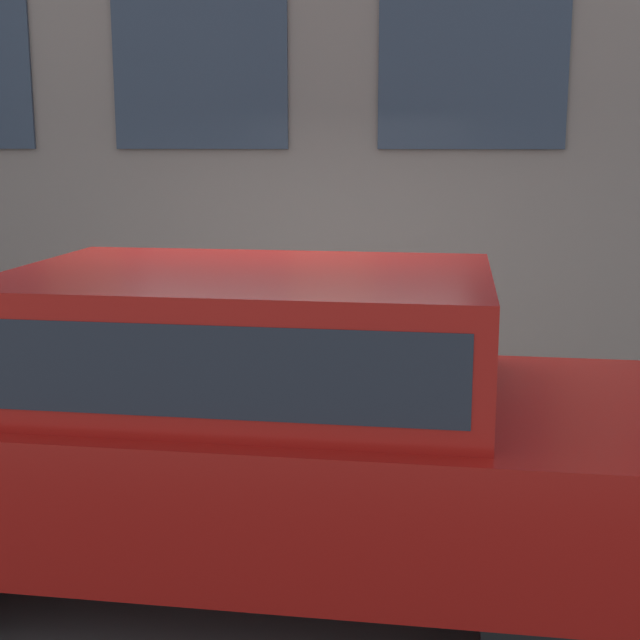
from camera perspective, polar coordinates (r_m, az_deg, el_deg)
The scene contains 5 objects.
ground_plane at distance 6.05m, azimuth -2.92°, elevation -10.12°, with size 80.00×80.00×0.00m, color #514F4C.
sidewalk at distance 7.31m, azimuth -0.73°, elevation -5.61°, with size 2.77×60.00×0.17m.
fire_hydrant at distance 6.42m, azimuth -3.15°, elevation -3.49°, with size 0.31×0.43×0.79m.
person at distance 6.36m, azimuth 3.18°, elevation -0.73°, with size 0.29×0.19×1.19m.
parked_car_red_near at distance 4.40m, azimuth -4.39°, elevation -6.04°, with size 1.83×4.72×1.61m.
Camera 1 is at (-5.51, -1.16, 2.20)m, focal length 50.00 mm.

